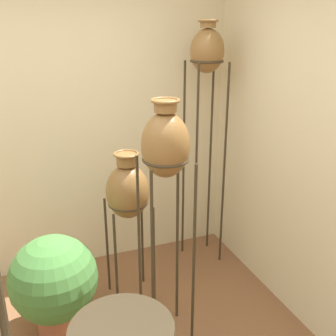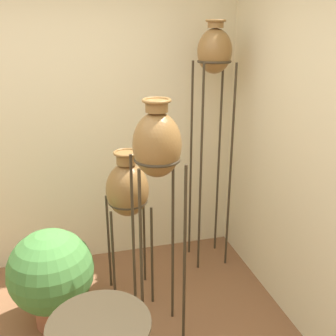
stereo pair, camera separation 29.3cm
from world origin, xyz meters
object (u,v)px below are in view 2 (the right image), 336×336
(vase_stand_medium, at_px, (157,150))
(potted_plant, at_px, (51,274))
(vase_stand_short, at_px, (127,190))
(vase_stand_tall, at_px, (214,62))

(vase_stand_medium, xyz_separation_m, potted_plant, (-0.72, 0.31, -0.97))
(potted_plant, bearing_deg, vase_stand_short, 17.47)
(potted_plant, bearing_deg, vase_stand_medium, -23.32)
(vase_stand_tall, height_order, vase_stand_short, vase_stand_tall)
(vase_stand_tall, distance_m, vase_stand_short, 1.25)
(vase_stand_medium, height_order, potted_plant, vase_stand_medium)
(vase_stand_tall, xyz_separation_m, potted_plant, (-1.40, -0.53, -1.41))
(vase_stand_short, bearing_deg, potted_plant, -162.53)
(vase_stand_tall, bearing_deg, vase_stand_short, -156.63)
(vase_stand_medium, bearing_deg, vase_stand_short, 103.10)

